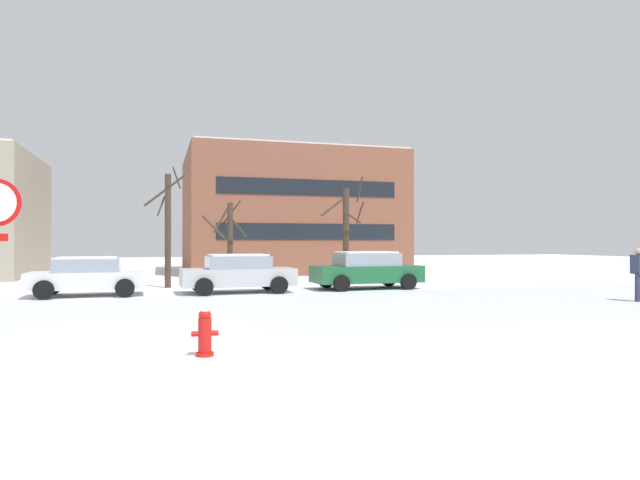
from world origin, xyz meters
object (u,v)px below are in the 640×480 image
(fire_hydrant, at_px, (205,332))
(parked_car_green, at_px, (366,270))
(parked_car_silver, at_px, (238,273))
(parked_car_white, at_px, (88,276))
(pedestrian_crossing, at_px, (638,270))

(fire_hydrant, xyz_separation_m, parked_car_green, (7.35, 11.55, 0.36))
(parked_car_silver, bearing_deg, parked_car_green, 2.82)
(fire_hydrant, bearing_deg, parked_car_silver, 79.34)
(fire_hydrant, bearing_deg, parked_car_white, 105.04)
(parked_car_silver, height_order, parked_car_green, parked_car_green)
(fire_hydrant, height_order, pedestrian_crossing, pedestrian_crossing)
(parked_car_green, bearing_deg, parked_car_white, -179.85)
(parked_car_silver, relative_size, parked_car_green, 0.95)
(parked_car_silver, xyz_separation_m, pedestrian_crossing, (11.78, -6.63, 0.26))
(parked_car_white, bearing_deg, parked_car_silver, -2.52)
(parked_car_green, xyz_separation_m, pedestrian_crossing, (6.56, -6.89, 0.23))
(pedestrian_crossing, bearing_deg, parked_car_green, 133.60)
(fire_hydrant, relative_size, parked_car_white, 0.21)
(parked_car_white, bearing_deg, fire_hydrant, -74.96)
(parked_car_silver, distance_m, parked_car_green, 5.23)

